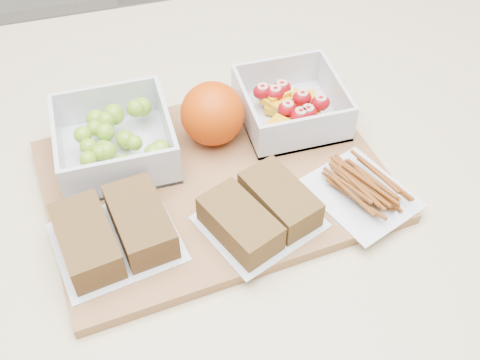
{
  "coord_description": "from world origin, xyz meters",
  "views": [
    {
      "loc": [
        -0.12,
        -0.49,
        1.48
      ],
      "look_at": [
        0.02,
        -0.02,
        0.93
      ],
      "focal_mm": 45.0,
      "sensor_mm": 36.0,
      "label": 1
    }
  ],
  "objects_px": {
    "fruit_container": "(291,106)",
    "orange": "(212,114)",
    "cutting_board": "(215,181)",
    "sandwich_bag_center": "(260,212)",
    "sandwich_bag_left": "(114,232)",
    "pretzel_bag": "(361,187)",
    "grape_container": "(117,139)"
  },
  "relations": [
    {
      "from": "grape_container",
      "to": "sandwich_bag_center",
      "type": "distance_m",
      "value": 0.21
    },
    {
      "from": "cutting_board",
      "to": "fruit_container",
      "type": "height_order",
      "value": "fruit_container"
    },
    {
      "from": "grape_container",
      "to": "pretzel_bag",
      "type": "distance_m",
      "value": 0.32
    },
    {
      "from": "sandwich_bag_left",
      "to": "cutting_board",
      "type": "bearing_deg",
      "value": 26.98
    },
    {
      "from": "orange",
      "to": "pretzel_bag",
      "type": "bearing_deg",
      "value": -44.79
    },
    {
      "from": "orange",
      "to": "cutting_board",
      "type": "bearing_deg",
      "value": -102.64
    },
    {
      "from": "grape_container",
      "to": "orange",
      "type": "bearing_deg",
      "value": -1.49
    },
    {
      "from": "sandwich_bag_left",
      "to": "pretzel_bag",
      "type": "xyz_separation_m",
      "value": [
        0.3,
        -0.01,
        -0.01
      ]
    },
    {
      "from": "grape_container",
      "to": "fruit_container",
      "type": "distance_m",
      "value": 0.24
    },
    {
      "from": "sandwich_bag_left",
      "to": "pretzel_bag",
      "type": "distance_m",
      "value": 0.3
    },
    {
      "from": "cutting_board",
      "to": "orange",
      "type": "xyz_separation_m",
      "value": [
        0.02,
        0.07,
        0.05
      ]
    },
    {
      "from": "orange",
      "to": "sandwich_bag_center",
      "type": "height_order",
      "value": "orange"
    },
    {
      "from": "orange",
      "to": "pretzel_bag",
      "type": "relative_size",
      "value": 0.54
    },
    {
      "from": "pretzel_bag",
      "to": "orange",
      "type": "bearing_deg",
      "value": 135.21
    },
    {
      "from": "sandwich_bag_left",
      "to": "orange",
      "type": "bearing_deg",
      "value": 42.76
    },
    {
      "from": "fruit_container",
      "to": "pretzel_bag",
      "type": "distance_m",
      "value": 0.16
    },
    {
      "from": "grape_container",
      "to": "orange",
      "type": "xyz_separation_m",
      "value": [
        0.13,
        -0.0,
        0.02
      ]
    },
    {
      "from": "fruit_container",
      "to": "pretzel_bag",
      "type": "height_order",
      "value": "fruit_container"
    },
    {
      "from": "fruit_container",
      "to": "sandwich_bag_left",
      "type": "bearing_deg",
      "value": -150.73
    },
    {
      "from": "fruit_container",
      "to": "orange",
      "type": "distance_m",
      "value": 0.11
    },
    {
      "from": "sandwich_bag_center",
      "to": "cutting_board",
      "type": "bearing_deg",
      "value": 111.44
    },
    {
      "from": "grape_container",
      "to": "sandwich_bag_center",
      "type": "xyz_separation_m",
      "value": [
        0.14,
        -0.16,
        -0.01
      ]
    },
    {
      "from": "grape_container",
      "to": "fruit_container",
      "type": "bearing_deg",
      "value": 1.08
    },
    {
      "from": "sandwich_bag_left",
      "to": "sandwich_bag_center",
      "type": "relative_size",
      "value": 0.97
    },
    {
      "from": "grape_container",
      "to": "pretzel_bag",
      "type": "xyz_separation_m",
      "value": [
        0.28,
        -0.15,
        -0.01
      ]
    },
    {
      "from": "sandwich_bag_center",
      "to": "pretzel_bag",
      "type": "relative_size",
      "value": 1.04
    },
    {
      "from": "orange",
      "to": "pretzel_bag",
      "type": "distance_m",
      "value": 0.21
    },
    {
      "from": "cutting_board",
      "to": "orange",
      "type": "bearing_deg",
      "value": 71.6
    },
    {
      "from": "cutting_board",
      "to": "sandwich_bag_center",
      "type": "height_order",
      "value": "sandwich_bag_center"
    },
    {
      "from": "fruit_container",
      "to": "sandwich_bag_center",
      "type": "xyz_separation_m",
      "value": [
        -0.09,
        -0.16,
        -0.0
      ]
    },
    {
      "from": "sandwich_bag_left",
      "to": "fruit_container",
      "type": "bearing_deg",
      "value": 29.27
    },
    {
      "from": "orange",
      "to": "sandwich_bag_left",
      "type": "bearing_deg",
      "value": -137.24
    }
  ]
}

